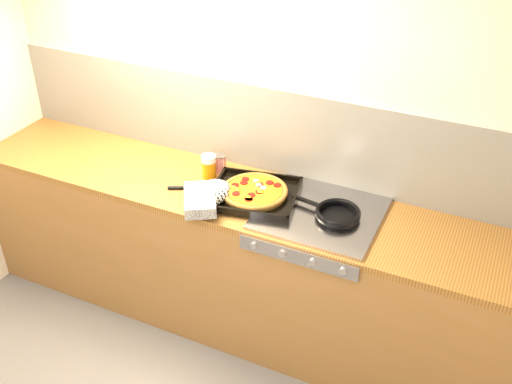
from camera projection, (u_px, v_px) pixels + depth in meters
The scene contains 9 objects.
room_shell at pixel (263, 129), 3.26m from camera, with size 3.20×3.20×3.20m.
counter_run at pixel (242, 260), 3.42m from camera, with size 3.20×0.62×0.90m.
stovetop at pixel (320, 213), 3.01m from camera, with size 0.60×0.56×0.02m, color #9E9EA3.
pizza_on_tray at pixel (240, 193), 3.10m from camera, with size 0.60×0.59×0.08m.
frying_pan at pixel (337, 214), 2.96m from camera, with size 0.39×0.26×0.04m.
tomato_can at pixel (219, 163), 3.35m from camera, with size 0.09×0.09×0.10m.
juice_glass at pixel (209, 166), 3.28m from camera, with size 0.10×0.10×0.13m.
wooden_spoon at pixel (276, 184), 3.24m from camera, with size 0.30×0.05×0.02m.
black_spatula at pixel (195, 188), 3.21m from camera, with size 0.28×0.17×0.02m.
Camera 1 is at (1.20, -1.28, 2.63)m, focal length 42.00 mm.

